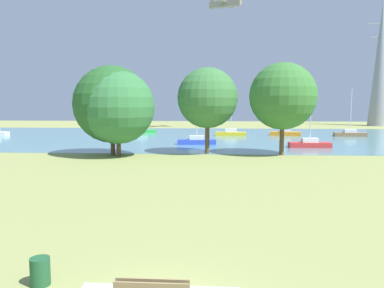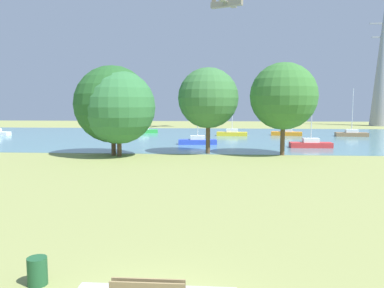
{
  "view_description": "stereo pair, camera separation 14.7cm",
  "coord_description": "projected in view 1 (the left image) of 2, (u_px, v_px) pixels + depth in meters",
  "views": [
    {
      "loc": [
        1.52,
        -8.63,
        5.18
      ],
      "look_at": [
        -0.21,
        18.04,
        2.33
      ],
      "focal_mm": 35.99,
      "sensor_mm": 36.0,
      "label": 1
    },
    {
      "loc": [
        1.67,
        -8.62,
        5.18
      ],
      "look_at": [
        -0.21,
        18.04,
        2.33
      ],
      "focal_mm": 35.99,
      "sensor_mm": 36.0,
      "label": 2
    }
  ],
  "objects": [
    {
      "name": "litter_bin",
      "position": [
        40.0,
        271.0,
        10.95
      ],
      "size": [
        0.56,
        0.56,
        0.8
      ],
      "primitive_type": "cylinder",
      "color": "#1E512D",
      "rests_on": "ground"
    },
    {
      "name": "sailboat_orange",
      "position": [
        285.0,
        133.0,
        61.45
      ],
      "size": [
        5.0,
        2.39,
        6.4
      ],
      "color": "orange",
      "rests_on": "water_surface"
    },
    {
      "name": "ground_plane",
      "position": [
        198.0,
        167.0,
        31.04
      ],
      "size": [
        160.0,
        160.0,
        0.0
      ],
      "primitive_type": "plane",
      "color": "#8C9351"
    },
    {
      "name": "sailboat_yellow",
      "position": [
        231.0,
        133.0,
        60.85
      ],
      "size": [
        4.9,
        1.84,
        7.6
      ],
      "color": "yellow",
      "rests_on": "water_surface"
    },
    {
      "name": "water_surface",
      "position": [
        207.0,
        137.0,
        58.82
      ],
      "size": [
        140.0,
        40.0,
        0.02
      ],
      "primitive_type": "cube",
      "color": "#578B97",
      "rests_on": "ground"
    },
    {
      "name": "tree_east_near",
      "position": [
        118.0,
        107.0,
        37.0
      ],
      "size": [
        7.12,
        7.12,
        8.36
      ],
      "color": "brown",
      "rests_on": "ground"
    },
    {
      "name": "sailboat_blue",
      "position": [
        197.0,
        141.0,
        48.32
      ],
      "size": [
        4.9,
        1.85,
        7.0
      ],
      "color": "blue",
      "rests_on": "water_surface"
    },
    {
      "name": "sailboat_brown",
      "position": [
        350.0,
        133.0,
        59.85
      ],
      "size": [
        4.91,
        1.91,
        7.4
      ],
      "color": "brown",
      "rests_on": "water_surface"
    },
    {
      "name": "sailboat_red",
      "position": [
        310.0,
        144.0,
        44.85
      ],
      "size": [
        4.81,
        1.52,
        6.75
      ],
      "color": "red",
      "rests_on": "water_surface"
    },
    {
      "name": "electricity_pylon",
      "position": [
        380.0,
        62.0,
        86.66
      ],
      "size": [
        6.4,
        4.4,
        28.56
      ],
      "color": "gray",
      "rests_on": "ground"
    },
    {
      "name": "tree_east_far",
      "position": [
        283.0,
        96.0,
        37.83
      ],
      "size": [
        6.62,
        6.62,
        9.17
      ],
      "color": "brown",
      "rests_on": "ground"
    },
    {
      "name": "sailboat_green",
      "position": [
        142.0,
        131.0,
        66.42
      ],
      "size": [
        5.01,
        2.52,
        5.4
      ],
      "color": "green",
      "rests_on": "water_surface"
    },
    {
      "name": "tree_west_far",
      "position": [
        112.0,
        104.0,
        37.62
      ],
      "size": [
        7.55,
        7.55,
        8.84
      ],
      "color": "brown",
      "rests_on": "ground"
    },
    {
      "name": "light_aircraft",
      "position": [
        225.0,
        4.0,
        74.73
      ],
      "size": [
        6.31,
        8.15,
        2.1
      ],
      "color": "gray"
    },
    {
      "name": "tree_mid_shore",
      "position": [
        207.0,
        98.0,
        38.93
      ],
      "size": [
        6.14,
        6.14,
        8.77
      ],
      "color": "brown",
      "rests_on": "ground"
    }
  ]
}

